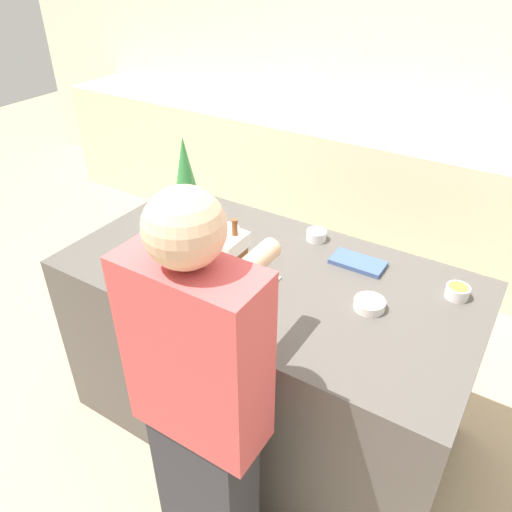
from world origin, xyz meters
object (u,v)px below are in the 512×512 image
at_px(gingerbread_house, 224,256).
at_px(candy_bowl_behind_tray, 316,235).
at_px(candy_bowl_far_right, 370,303).
at_px(baking_tray, 225,280).
at_px(decorative_tree, 185,176).
at_px(candy_bowl_front_corner, 155,218).
at_px(candy_bowl_near_tray_right, 457,291).
at_px(mug, 173,259).
at_px(candy_bowl_near_tray_left, 228,232).
at_px(person, 202,413).
at_px(cookbook, 358,263).

distance_m(gingerbread_house, candy_bowl_behind_tray, 0.53).
bearing_deg(candy_bowl_far_right, gingerbread_house, -164.87).
distance_m(baking_tray, candy_bowl_far_right, 0.58).
height_order(decorative_tree, candy_bowl_front_corner, decorative_tree).
height_order(candy_bowl_near_tray_right, candy_bowl_behind_tray, candy_bowl_near_tray_right).
height_order(candy_bowl_far_right, mug, mug).
height_order(candy_bowl_far_right, candy_bowl_front_corner, candy_bowl_front_corner).
height_order(candy_bowl_far_right, candy_bowl_near_tray_left, candy_bowl_near_tray_left).
distance_m(candy_bowl_near_tray_right, candy_bowl_far_right, 0.36).
height_order(gingerbread_house, person, person).
distance_m(candy_bowl_near_tray_left, cookbook, 0.61).
bearing_deg(gingerbread_house, cookbook, 44.44).
height_order(decorative_tree, candy_bowl_behind_tray, decorative_tree).
bearing_deg(candy_bowl_behind_tray, candy_bowl_near_tray_left, -150.36).
xyz_separation_m(candy_bowl_near_tray_left, person, (0.48, -0.83, -0.10)).
relative_size(candy_bowl_behind_tray, cookbook, 0.40).
relative_size(decorative_tree, candy_bowl_near_tray_left, 3.74).
bearing_deg(candy_bowl_near_tray_left, mug, -99.56).
bearing_deg(candy_bowl_front_corner, mug, -37.69).
xyz_separation_m(gingerbread_house, candy_bowl_near_tray_left, (-0.19, 0.29, -0.09)).
bearing_deg(gingerbread_house, person, -61.91).
bearing_deg(candy_bowl_far_right, decorative_tree, 167.17).
bearing_deg(baking_tray, candy_bowl_near_tray_left, 122.94).
height_order(baking_tray, candy_bowl_near_tray_right, candy_bowl_near_tray_right).
distance_m(gingerbread_house, decorative_tree, 0.65).
distance_m(baking_tray, candy_bowl_behind_tray, 0.52).
height_order(candy_bowl_behind_tray, candy_bowl_far_right, candy_bowl_behind_tray).
distance_m(baking_tray, cookbook, 0.58).
xyz_separation_m(candy_bowl_near_tray_left, mug, (-0.05, -0.32, 0.01)).
relative_size(baking_tray, candy_bowl_front_corner, 2.69).
relative_size(candy_bowl_near_tray_right, person, 0.06).
bearing_deg(decorative_tree, gingerbread_house, -37.87).
distance_m(gingerbread_house, person, 0.64).
bearing_deg(candy_bowl_near_tray_right, candy_bowl_behind_tray, 171.55).
distance_m(candy_bowl_near_tray_right, candy_bowl_near_tray_left, 1.02).
bearing_deg(candy_bowl_behind_tray, person, -83.42).
height_order(gingerbread_house, candy_bowl_front_corner, gingerbread_house).
relative_size(decorative_tree, mug, 4.79).
bearing_deg(candy_bowl_near_tray_left, cookbook, 10.63).
xyz_separation_m(gingerbread_house, candy_bowl_behind_tray, (0.17, 0.49, -0.09)).
xyz_separation_m(candy_bowl_behind_tray, cookbook, (0.24, -0.09, -0.02)).
distance_m(candy_bowl_behind_tray, cookbook, 0.26).
relative_size(decorative_tree, person, 0.25).
relative_size(gingerbread_house, candy_bowl_behind_tray, 3.05).
relative_size(candy_bowl_near_tray_right, mug, 1.10).
relative_size(gingerbread_house, cookbook, 1.23).
height_order(candy_bowl_near_tray_left, cookbook, candy_bowl_near_tray_left).
bearing_deg(person, baking_tray, 118.13).
bearing_deg(decorative_tree, baking_tray, -37.90).
bearing_deg(candy_bowl_near_tray_left, candy_bowl_front_corner, -169.94).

